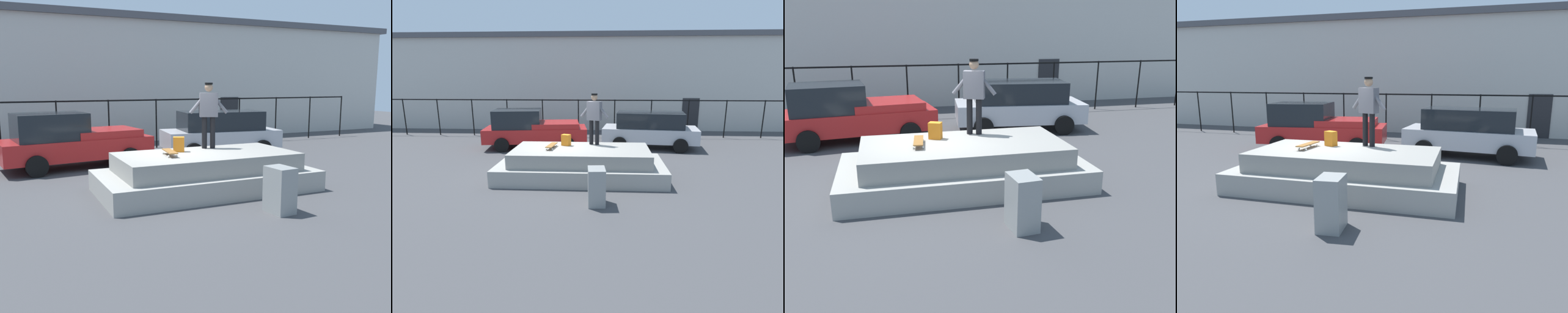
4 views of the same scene
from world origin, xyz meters
The scene contains 10 objects.
ground_plane centered at (0.00, 0.00, 0.00)m, with size 60.00×60.00×0.00m, color #424244.
concrete_ledge centered at (0.73, -0.46, 0.44)m, with size 5.41×2.65×0.96m.
skateboarder centered at (1.13, 0.23, 1.99)m, with size 1.00×0.46×1.74m.
skateboard centered at (-0.25, -0.46, 1.07)m, with size 0.29×0.84×0.12m.
backpack centered at (0.17, 0.00, 1.15)m, with size 0.28×0.20×0.38m, color orange.
car_red_pickup_near centered at (-1.92, 4.02, 0.89)m, with size 4.89×2.53×1.78m.
car_silver_hatchback_mid centered at (3.59, 4.25, 0.89)m, with size 4.49×2.45×1.66m.
utility_box centered at (1.30, -2.83, 0.49)m, with size 0.44×0.60×0.98m, color gray.
fence_row centered at (0.00, 7.00, 1.40)m, with size 24.06×0.06×2.05m.
warehouse_building centered at (0.00, 12.80, 2.93)m, with size 34.00×7.63×5.84m.
Camera 2 is at (1.52, -10.63, 3.25)m, focal length 29.25 mm.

